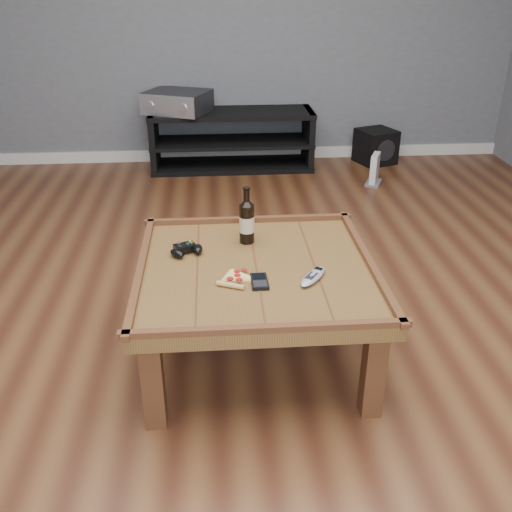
{
  "coord_description": "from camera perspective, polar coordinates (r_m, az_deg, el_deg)",
  "views": [
    {
      "loc": [
        -0.16,
        -2.13,
        1.58
      ],
      "look_at": [
        -0.0,
        -0.04,
        0.52
      ],
      "focal_mm": 40.0,
      "sensor_mm": 36.0,
      "label": 1
    }
  ],
  "objects": [
    {
      "name": "smartphone",
      "position": [
        2.29,
        0.35,
        -2.56
      ],
      "size": [
        0.07,
        0.13,
        0.02
      ],
      "rotation": [
        0.0,
        0.0,
        0.02
      ],
      "color": "black",
      "rests_on": "coffee_table"
    },
    {
      "name": "remote_control",
      "position": [
        2.33,
        5.72,
        -2.05
      ],
      "size": [
        0.16,
        0.19,
        0.03
      ],
      "rotation": [
        0.0,
        0.0,
        -0.61
      ],
      "color": "#9398A0",
      "rests_on": "coffee_table"
    },
    {
      "name": "game_console",
      "position": [
        4.79,
        11.77,
        8.38
      ],
      "size": [
        0.18,
        0.23,
        0.25
      ],
      "rotation": [
        0.0,
        0.0,
        -0.43
      ],
      "color": "slate",
      "rests_on": "ground"
    },
    {
      "name": "av_receiver",
      "position": [
        4.99,
        -7.88,
        15.04
      ],
      "size": [
        0.62,
        0.57,
        0.17
      ],
      "rotation": [
        0.0,
        0.0,
        -0.41
      ],
      "color": "black",
      "rests_on": "media_console"
    },
    {
      "name": "game_controller",
      "position": [
        2.54,
        -6.97,
        0.63
      ],
      "size": [
        0.15,
        0.14,
        0.04
      ],
      "rotation": [
        0.0,
        0.0,
        0.39
      ],
      "color": "black",
      "rests_on": "coffee_table"
    },
    {
      "name": "ground",
      "position": [
        2.66,
        0.02,
        -9.68
      ],
      "size": [
        6.0,
        6.0,
        0.0
      ],
      "primitive_type": "plane",
      "color": "#3F1F12",
      "rests_on": "ground"
    },
    {
      "name": "pizza_slice",
      "position": [
        2.32,
        -1.97,
        -2.24
      ],
      "size": [
        0.2,
        0.24,
        0.02
      ],
      "rotation": [
        0.0,
        0.0,
        -0.41
      ],
      "color": "tan",
      "rests_on": "coffee_table"
    },
    {
      "name": "baseboard",
      "position": [
        5.35,
        -2.48,
        10.14
      ],
      "size": [
        5.0,
        0.02,
        0.1
      ],
      "primitive_type": "cube",
      "color": "silver",
      "rests_on": "ground"
    },
    {
      "name": "media_console",
      "position": [
        5.07,
        -2.42,
        11.48
      ],
      "size": [
        1.4,
        0.45,
        0.5
      ],
      "color": "black",
      "rests_on": "ground"
    },
    {
      "name": "coffee_table",
      "position": [
        2.45,
        0.02,
        -2.31
      ],
      "size": [
        1.03,
        1.03,
        0.48
      ],
      "color": "brown",
      "rests_on": "ground"
    },
    {
      "name": "subwoofer",
      "position": [
        5.34,
        11.89,
        10.68
      ],
      "size": [
        0.39,
        0.39,
        0.3
      ],
      "rotation": [
        0.0,
        0.0,
        0.37
      ],
      "color": "black",
      "rests_on": "ground"
    },
    {
      "name": "beer_bottle",
      "position": [
        2.6,
        -0.93,
        3.57
      ],
      "size": [
        0.07,
        0.07,
        0.27
      ],
      "color": "black",
      "rests_on": "coffee_table"
    },
    {
      "name": "wall_back",
      "position": [
        5.14,
        -2.8,
        24.19
      ],
      "size": [
        5.0,
        0.04,
        2.7
      ],
      "primitive_type": "cube",
      "color": "#54585C",
      "rests_on": "ground"
    }
  ]
}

